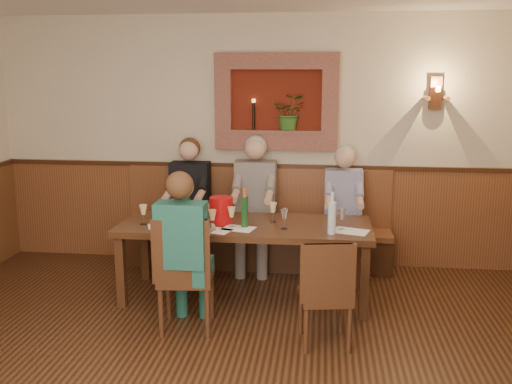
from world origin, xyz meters
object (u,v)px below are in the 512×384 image
wine_bottle_green_a (245,211)px  water_bottle (332,217)px  person_bench_left (189,214)px  spittoon_bucket (221,210)px  person_bench_right (343,222)px  dining_table (245,231)px  chair_near_left (187,296)px  person_chair_front (185,266)px  bench (257,238)px  person_bench_mid (255,215)px  chair_near_right (325,314)px  wine_bottle_green_b (186,200)px

wine_bottle_green_a → water_bottle: water_bottle is taller
person_bench_left → wine_bottle_green_a: size_ratio=3.87×
wine_bottle_green_a → water_bottle: 0.82m
spittoon_bucket → person_bench_right: bearing=35.8°
water_bottle → dining_table: bearing=162.4°
chair_near_left → wine_bottle_green_a: wine_bottle_green_a is taller
wine_bottle_green_a → chair_near_left: bearing=-123.5°
person_chair_front → dining_table: bearing=62.6°
bench → person_bench_mid: person_bench_mid is taller
dining_table → chair_near_right: chair_near_right is taller
chair_near_left → person_chair_front: bearing=-102.3°
chair_near_left → chair_near_right: 1.19m
bench → water_bottle: (0.82, -1.20, 0.58)m
spittoon_bucket → water_bottle: bearing=-13.2°
dining_table → person_chair_front: size_ratio=1.71×
spittoon_bucket → chair_near_left: bearing=-103.3°
spittoon_bucket → person_bench_left: bearing=121.6°
dining_table → water_bottle: size_ratio=6.26×
person_chair_front → wine_bottle_green_a: (0.42, 0.65, 0.33)m
spittoon_bucket → water_bottle: water_bottle is taller
person_bench_left → spittoon_bucket: bearing=-58.4°
person_chair_front → wine_bottle_green_b: bearing=102.7°
wine_bottle_green_a → wine_bottle_green_b: bearing=153.7°
person_bench_mid → chair_near_left: bearing=-103.8°
person_bench_left → wine_bottle_green_a: (0.76, -0.97, 0.30)m
person_bench_left → person_chair_front: 1.65m
person_bench_mid → person_bench_right: bearing=0.2°
chair_near_right → wine_bottle_green_b: size_ratio=2.13×
dining_table → person_bench_mid: person_bench_mid is taller
chair_near_right → person_chair_front: (-1.18, 0.13, 0.32)m
person_bench_right → wine_bottle_green_b: 1.75m
dining_table → wine_bottle_green_b: size_ratio=5.67×
person_chair_front → spittoon_bucket: (0.18, 0.76, 0.30)m
bench → person_chair_front: 1.79m
dining_table → wine_bottle_green_a: 0.26m
person_bench_mid → person_chair_front: 1.66m
water_bottle → person_bench_mid: bearing=127.2°
dining_table → person_bench_mid: bearing=90.7°
person_chair_front → spittoon_bucket: bearing=76.9°
dining_table → person_bench_left: size_ratio=1.64×
chair_near_right → person_bench_mid: bearing=104.9°
chair_near_right → person_bench_mid: 1.95m
dining_table → spittoon_bucket: spittoon_bucket is taller
person_bench_right → person_bench_mid: bearing=-179.8°
bench → person_bench_mid: (-0.01, -0.11, 0.29)m
dining_table → person_bench_left: bearing=131.9°
wine_bottle_green_a → person_bench_left: bearing=128.4°
wine_bottle_green_b → person_bench_mid: bearing=46.9°
wine_bottle_green_b → spittoon_bucket: bearing=-26.7°
chair_near_left → chair_near_right: bearing=-13.4°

